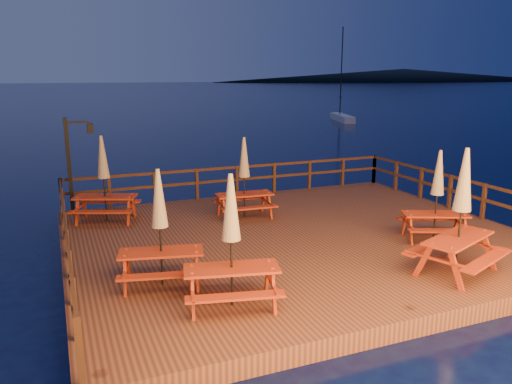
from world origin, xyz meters
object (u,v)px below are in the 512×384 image
(lamp_post, at_px, (74,157))
(picnic_table_1, at_px, (231,239))
(sailboat, at_px, (342,118))
(picnic_table_2, at_px, (104,177))
(picnic_table_0, at_px, (244,176))

(lamp_post, relative_size, picnic_table_1, 1.18)
(sailboat, height_order, picnic_table_2, sailboat)
(lamp_post, xyz_separation_m, picnic_table_0, (4.69, -2.30, -0.52))
(sailboat, height_order, picnic_table_1, sailboat)
(picnic_table_0, bearing_deg, picnic_table_1, -109.03)
(sailboat, distance_m, picnic_table_2, 38.49)
(lamp_post, xyz_separation_m, picnic_table_2, (0.73, -1.15, -0.47))
(sailboat, distance_m, picnic_table_1, 42.70)
(sailboat, bearing_deg, lamp_post, -116.54)
(lamp_post, bearing_deg, sailboat, 45.89)
(sailboat, height_order, picnic_table_0, sailboat)
(lamp_post, distance_m, sailboat, 38.17)
(lamp_post, relative_size, picnic_table_0, 1.22)
(picnic_table_1, height_order, picnic_table_2, picnic_table_2)
(picnic_table_0, relative_size, picnic_table_2, 0.96)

